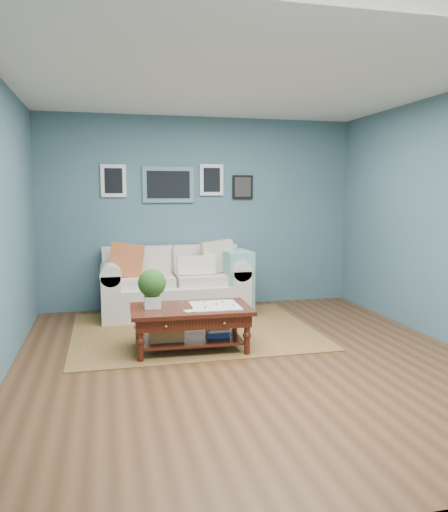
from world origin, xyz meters
name	(u,v)px	position (x,y,z in m)	size (l,w,h in m)	color
room_shell	(247,221)	(-0.01, 0.06, 1.36)	(5.00, 5.02, 2.70)	brown
area_rug	(194,331)	(-0.35, 1.13, 0.01)	(2.81, 2.24, 0.01)	brown
loveseat	(180,284)	(-0.37, 2.03, 0.41)	(1.97, 0.89, 1.01)	silver
coffee_table	(184,315)	(-0.57, 0.44, 0.38)	(1.25, 0.75, 0.86)	black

